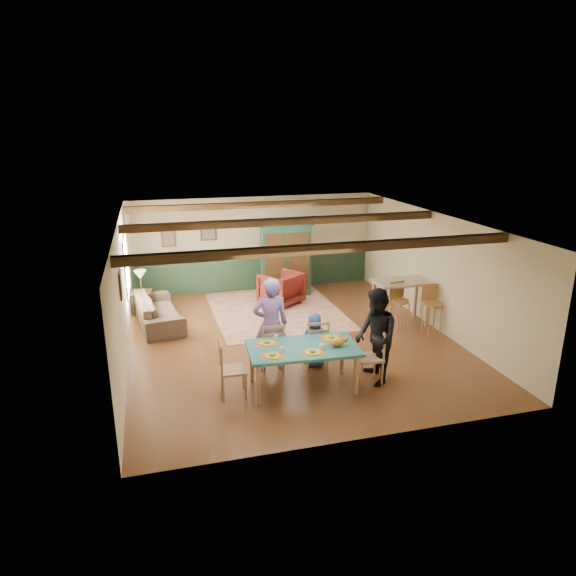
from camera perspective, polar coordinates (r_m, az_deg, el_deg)
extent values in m
plane|color=#522C17|center=(11.58, 0.33, -5.75)|extent=(8.00, 8.00, 0.00)
cube|color=beige|center=(14.89, -3.79, 4.93)|extent=(7.00, 0.02, 2.70)
cube|color=beige|center=(10.77, -17.92, -0.77)|extent=(0.02, 8.00, 2.70)
cube|color=beige|center=(12.48, 16.03, 1.84)|extent=(0.02, 8.00, 2.70)
cube|color=silver|center=(10.81, 0.35, 7.53)|extent=(7.00, 8.00, 0.02)
cube|color=#1C3322|center=(15.09, -3.70, 1.58)|extent=(6.95, 0.03, 0.90)
cube|color=black|center=(8.67, 4.42, 4.42)|extent=(6.95, 0.16, 0.16)
cube|color=black|center=(11.20, -0.20, 7.42)|extent=(6.95, 0.16, 0.16)
cube|color=black|center=(13.70, -3.04, 9.22)|extent=(6.95, 0.16, 0.16)
imported|color=#755DA0|center=(9.85, -1.94, -4.11)|extent=(0.71, 0.49, 1.88)
imported|color=black|center=(9.54, 9.73, -5.37)|extent=(0.74, 0.92, 1.80)
imported|color=#244890|center=(10.17, 2.96, -5.80)|extent=(0.56, 0.38, 1.10)
cube|color=beige|center=(13.35, -1.36, -2.52)|extent=(3.27, 3.86, 0.01)
cube|color=#163729|center=(14.39, -0.30, 3.31)|extent=(1.52, 0.69, 2.10)
imported|color=#450E0D|center=(13.75, -0.80, 0.00)|extent=(1.32, 1.33, 0.88)
imported|color=#423329|center=(12.76, -14.24, -2.44)|extent=(1.21, 2.42, 0.68)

